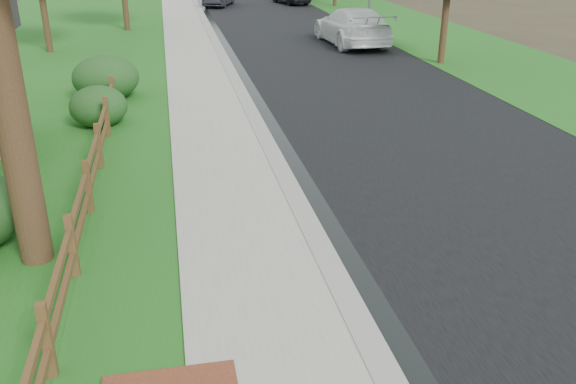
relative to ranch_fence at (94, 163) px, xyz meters
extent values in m
plane|color=#3B2F20|center=(3.60, -6.40, -0.62)|extent=(120.00, 120.00, 0.00)
cube|color=black|center=(8.20, 28.60, -0.61)|extent=(8.00, 90.00, 0.02)
cube|color=#9A958C|center=(4.00, 28.60, -0.56)|extent=(0.40, 90.00, 0.12)
cube|color=black|center=(4.35, 28.60, -0.60)|extent=(0.50, 90.00, 0.00)
cube|color=gray|center=(2.70, 28.60, -0.57)|extent=(2.20, 90.00, 0.10)
cube|color=#205C1A|center=(0.80, 28.60, -0.59)|extent=(1.60, 90.00, 0.06)
cube|color=#205C1A|center=(-4.40, 28.60, -0.60)|extent=(9.00, 90.00, 0.04)
cube|color=#205C1A|center=(15.10, 28.60, -0.60)|extent=(6.00, 90.00, 0.04)
cube|color=#53351B|center=(0.00, -6.00, -0.07)|extent=(0.12, 0.12, 1.10)
cube|color=#53351B|center=(0.00, -3.60, -0.07)|extent=(0.12, 0.12, 1.10)
cube|color=#53351B|center=(0.00, -1.20, -0.07)|extent=(0.12, 0.12, 1.10)
cube|color=#53351B|center=(0.00, 1.20, -0.07)|extent=(0.12, 0.12, 1.10)
cube|color=#53351B|center=(0.00, 3.60, -0.07)|extent=(0.12, 0.12, 1.10)
cube|color=#53351B|center=(0.00, 6.00, -0.07)|extent=(0.12, 0.12, 1.10)
cube|color=#53351B|center=(0.00, 8.40, -0.07)|extent=(0.12, 0.12, 1.10)
cube|color=#53351B|center=(0.00, -4.80, -0.17)|extent=(0.08, 2.35, 0.10)
cube|color=#53351B|center=(0.00, -4.80, 0.23)|extent=(0.08, 2.35, 0.10)
cube|color=#53351B|center=(0.00, -2.40, -0.17)|extent=(0.08, 2.35, 0.10)
cube|color=#53351B|center=(0.00, -2.40, 0.23)|extent=(0.08, 2.35, 0.10)
cube|color=#53351B|center=(0.00, 0.00, -0.17)|extent=(0.08, 2.35, 0.10)
cube|color=#53351B|center=(0.00, 0.00, 0.23)|extent=(0.08, 2.35, 0.10)
cube|color=#53351B|center=(0.00, 2.40, -0.17)|extent=(0.08, 2.35, 0.10)
cube|color=#53351B|center=(0.00, 2.40, 0.23)|extent=(0.08, 2.35, 0.10)
cube|color=#53351B|center=(0.00, 4.80, -0.17)|extent=(0.08, 2.35, 0.10)
cube|color=#53351B|center=(0.00, 4.80, 0.23)|extent=(0.08, 2.35, 0.10)
cube|color=#53351B|center=(0.00, 7.20, -0.17)|extent=(0.08, 2.35, 0.10)
cube|color=#53351B|center=(0.00, 7.20, 0.23)|extent=(0.08, 2.35, 0.10)
cylinder|color=#3A2717|center=(-0.70, -2.90, 2.13)|extent=(0.52, 0.52, 5.50)
imported|color=white|center=(10.29, 15.70, 0.25)|extent=(2.61, 5.95, 1.70)
ellipsoid|color=#17411C|center=(-0.30, 4.66, -0.05)|extent=(1.78, 1.78, 1.13)
ellipsoid|color=#17411C|center=(-0.30, 7.60, 0.10)|extent=(2.64, 2.64, 1.43)
cylinder|color=#3A2717|center=(-3.40, 16.38, 1.44)|extent=(0.28, 0.28, 4.11)
cylinder|color=#3A2717|center=(12.60, 10.77, 1.35)|extent=(0.27, 0.27, 3.93)
camera|label=1|loc=(1.67, -12.40, 4.49)|focal=38.00mm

